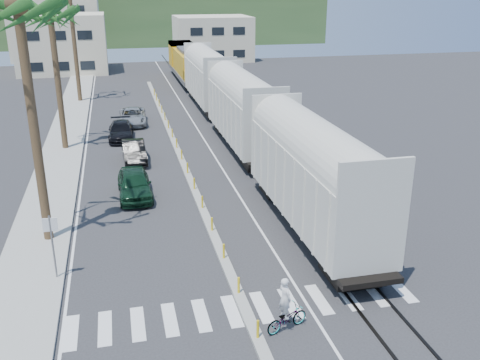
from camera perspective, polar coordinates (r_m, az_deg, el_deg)
name	(u,v)px	position (r m, az deg, el deg)	size (l,w,h in m)	color
ground	(233,283)	(23.08, -0.72, -10.95)	(140.00, 140.00, 0.00)	#28282B
sidewalk	(66,138)	(46.05, -18.09, 4.27)	(3.00, 90.00, 0.15)	gray
rails	(220,121)	(49.63, -2.09, 6.31)	(1.56, 100.00, 0.06)	black
median	(177,149)	(41.22, -6.75, 3.35)	(0.45, 60.00, 0.85)	gray
crosswalk	(244,309)	(21.43, 0.47, -13.63)	(14.00, 2.20, 0.01)	silver
lane_markings	(144,134)	(45.92, -10.17, 4.82)	(9.42, 90.00, 0.01)	silver
freight_train	(227,97)	(46.04, -1.38, 8.89)	(3.00, 60.94, 5.85)	beige
palm_trees	(52,1)	(42.19, -19.39, 17.60)	(3.50, 37.20, 13.75)	brown
street_sign	(52,238)	(23.71, -19.44, -5.90)	(0.60, 0.08, 3.00)	slate
buildings	(97,34)	(91.29, -15.02, 14.79)	(38.00, 27.00, 10.00)	beige
hillside	(130,14)	(119.51, -11.66, 16.97)	(80.00, 20.00, 12.00)	#385628
car_lead	(134,184)	(32.22, -11.20, -0.40)	(2.00, 4.81, 1.63)	black
car_second	(134,152)	(38.74, -11.25, 2.99)	(1.69, 4.49, 1.46)	black
car_third	(121,131)	(44.72, -12.59, 5.16)	(2.10, 4.85, 1.39)	black
car_rear	(133,116)	(49.40, -11.39, 6.67)	(2.55, 5.19, 1.42)	#A0A3A5
cyclist	(286,314)	(20.09, 4.96, -14.02)	(1.73, 2.14, 2.15)	#9EA0A5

